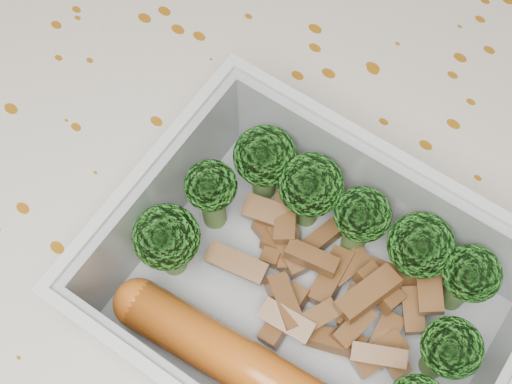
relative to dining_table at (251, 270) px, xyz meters
The scene contains 6 objects.
dining_table is the anchor object (origin of this frame).
tablecloth 0.05m from the dining_table, ahead, with size 1.46×0.96×0.19m.
lunch_container 0.13m from the dining_table, 23.45° to the right, with size 0.21×0.17×0.07m.
broccoli_florets 0.14m from the dining_table, ahead, with size 0.17×0.11×0.06m.
meat_pile 0.12m from the dining_table, ahead, with size 0.12×0.09×0.03m.
sausage 0.15m from the dining_table, 46.36° to the right, with size 0.17×0.05×0.03m.
Camera 1 is at (0.10, -0.12, 1.13)m, focal length 50.00 mm.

